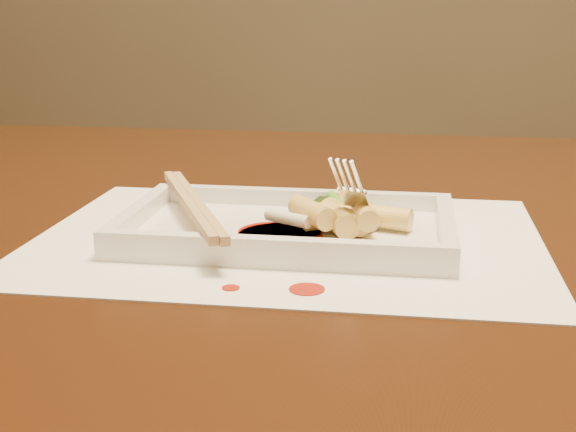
# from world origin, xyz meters

# --- Properties ---
(table) EXTENTS (1.40, 0.90, 0.75)m
(table) POSITION_xyz_m (0.00, 0.00, 0.65)
(table) COLOR black
(table) RESTS_ON ground
(placemat) EXTENTS (0.40, 0.30, 0.00)m
(placemat) POSITION_xyz_m (0.01, -0.08, 0.75)
(placemat) COLOR white
(placemat) RESTS_ON table
(sauce_splatter_a) EXTENTS (0.02, 0.02, 0.00)m
(sauce_splatter_a) POSITION_xyz_m (0.04, -0.19, 0.75)
(sauce_splatter_a) COLOR #9C1304
(sauce_splatter_a) RESTS_ON placemat
(sauce_splatter_b) EXTENTS (0.01, 0.01, 0.00)m
(sauce_splatter_b) POSITION_xyz_m (-0.01, -0.20, 0.75)
(sauce_splatter_b) COLOR #9C1304
(sauce_splatter_b) RESTS_ON placemat
(plate_base) EXTENTS (0.26, 0.16, 0.01)m
(plate_base) POSITION_xyz_m (0.01, -0.08, 0.76)
(plate_base) COLOR white
(plate_base) RESTS_ON placemat
(plate_rim_far) EXTENTS (0.26, 0.01, 0.01)m
(plate_rim_far) POSITION_xyz_m (0.01, -0.00, 0.77)
(plate_rim_far) COLOR white
(plate_rim_far) RESTS_ON plate_base
(plate_rim_near) EXTENTS (0.26, 0.01, 0.01)m
(plate_rim_near) POSITION_xyz_m (0.01, -0.15, 0.77)
(plate_rim_near) COLOR white
(plate_rim_near) RESTS_ON plate_base
(plate_rim_left) EXTENTS (0.01, 0.14, 0.01)m
(plate_rim_left) POSITION_xyz_m (-0.11, -0.08, 0.77)
(plate_rim_left) COLOR white
(plate_rim_left) RESTS_ON plate_base
(plate_rim_right) EXTENTS (0.01, 0.14, 0.01)m
(plate_rim_right) POSITION_xyz_m (0.14, -0.08, 0.77)
(plate_rim_right) COLOR white
(plate_rim_right) RESTS_ON plate_base
(veg_piece) EXTENTS (0.04, 0.03, 0.01)m
(veg_piece) POSITION_xyz_m (0.05, -0.04, 0.77)
(veg_piece) COLOR black
(veg_piece) RESTS_ON plate_base
(scallion_white) EXTENTS (0.04, 0.03, 0.01)m
(scallion_white) POSITION_xyz_m (0.01, -0.09, 0.77)
(scallion_white) COLOR #EAEACC
(scallion_white) RESTS_ON plate_base
(scallion_green) EXTENTS (0.04, 0.08, 0.01)m
(scallion_green) POSITION_xyz_m (0.05, -0.06, 0.77)
(scallion_green) COLOR #47A61A
(scallion_green) RESTS_ON plate_base
(chopstick_a) EXTENTS (0.10, 0.20, 0.01)m
(chopstick_a) POSITION_xyz_m (-0.07, -0.08, 0.78)
(chopstick_a) COLOR tan
(chopstick_a) RESTS_ON plate_rim_near
(chopstick_b) EXTENTS (0.10, 0.20, 0.01)m
(chopstick_b) POSITION_xyz_m (-0.06, -0.08, 0.78)
(chopstick_b) COLOR tan
(chopstick_b) RESTS_ON plate_rim_near
(fork) EXTENTS (0.09, 0.10, 0.14)m
(fork) POSITION_xyz_m (0.08, -0.06, 0.83)
(fork) COLOR silver
(fork) RESTS_ON plate_base
(sauce_blob_0) EXTENTS (0.06, 0.06, 0.00)m
(sauce_blob_0) POSITION_xyz_m (0.00, -0.09, 0.76)
(sauce_blob_0) COLOR #9C1304
(sauce_blob_0) RESTS_ON plate_base
(sauce_blob_1) EXTENTS (0.05, 0.05, 0.00)m
(sauce_blob_1) POSITION_xyz_m (0.01, -0.09, 0.76)
(sauce_blob_1) COLOR #9C1304
(sauce_blob_1) RESTS_ON plate_base
(sauce_blob_2) EXTENTS (0.07, 0.07, 0.00)m
(sauce_blob_2) POSITION_xyz_m (0.01, -0.10, 0.76)
(sauce_blob_2) COLOR #9C1304
(sauce_blob_2) RESTS_ON plate_base
(rice_cake_0) EXTENTS (0.05, 0.05, 0.02)m
(rice_cake_0) POSITION_xyz_m (0.06, -0.08, 0.77)
(rice_cake_0) COLOR #F1D970
(rice_cake_0) RESTS_ON plate_base
(rice_cake_1) EXTENTS (0.03, 0.05, 0.02)m
(rice_cake_1) POSITION_xyz_m (0.05, -0.07, 0.77)
(rice_cake_1) COLOR #F1D970
(rice_cake_1) RESTS_ON plate_base
(rice_cake_2) EXTENTS (0.03, 0.05, 0.02)m
(rice_cake_2) POSITION_xyz_m (0.07, -0.08, 0.78)
(rice_cake_2) COLOR #F1D970
(rice_cake_2) RESTS_ON plate_base
(rice_cake_3) EXTENTS (0.04, 0.06, 0.02)m
(rice_cake_3) POSITION_xyz_m (0.05, -0.08, 0.77)
(rice_cake_3) COLOR #F1D970
(rice_cake_3) RESTS_ON plate_base
(rice_cake_4) EXTENTS (0.05, 0.03, 0.02)m
(rice_cake_4) POSITION_xyz_m (0.09, -0.07, 0.77)
(rice_cake_4) COLOR #F1D970
(rice_cake_4) RESTS_ON plate_base
(rice_cake_5) EXTENTS (0.04, 0.05, 0.02)m
(rice_cake_5) POSITION_xyz_m (0.03, -0.09, 0.78)
(rice_cake_5) COLOR #F1D970
(rice_cake_5) RESTS_ON plate_base
(rice_cake_6) EXTENTS (0.05, 0.04, 0.02)m
(rice_cake_6) POSITION_xyz_m (0.05, -0.08, 0.77)
(rice_cake_6) COLOR #F1D970
(rice_cake_6) RESTS_ON plate_base
(rice_cake_7) EXTENTS (0.05, 0.03, 0.02)m
(rice_cake_7) POSITION_xyz_m (0.06, -0.07, 0.77)
(rice_cake_7) COLOR #F1D970
(rice_cake_7) RESTS_ON plate_base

